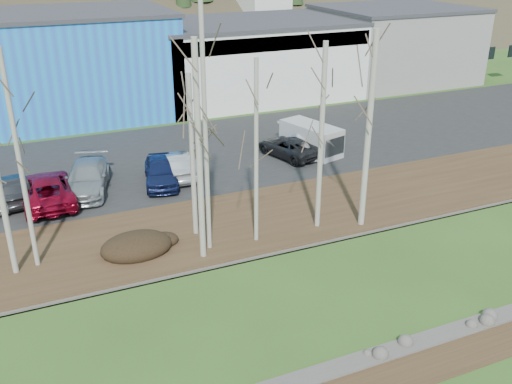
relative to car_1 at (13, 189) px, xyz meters
name	(u,v)px	position (x,y,z in m)	size (l,w,h in m)	color
near_bank_rocks	(338,369)	(9.45, -18.75, -0.84)	(80.00, 0.80, 0.50)	#47423D
river	(285,304)	(9.45, -14.65, -0.84)	(80.00, 8.00, 0.90)	#131E30
far_bank_rocks	(246,257)	(9.45, -10.55, -0.84)	(80.00, 0.80, 0.46)	#47423D
far_bank	(221,226)	(9.45, -7.35, -0.76)	(80.00, 7.00, 0.15)	#382616
parking_lot	(166,159)	(9.45, 3.15, -0.77)	(80.00, 14.00, 0.14)	black
building_blue	(43,66)	(3.45, 17.15, 3.32)	(20.40, 12.24, 8.30)	blue
building_white	(250,58)	(21.45, 17.14, 2.58)	(18.36, 12.24, 6.80)	silver
building_grey	(394,44)	(37.45, 17.15, 2.82)	(14.28, 12.24, 7.30)	gray
dirt_mound	(136,245)	(4.92, -8.33, -0.36)	(3.32, 2.35, 0.65)	black
birch_1	(20,164)	(0.62, -7.69, 4.08)	(0.21, 0.21, 9.53)	beige
birch_2	(205,128)	(8.14, -9.30, 5.16)	(0.20, 0.20, 11.69)	beige
birch_3	(199,155)	(7.63, -9.90, 4.20)	(0.27, 0.27, 9.77)	beige
birch_4	(192,158)	(8.01, -7.65, 3.26)	(0.24, 0.24, 7.88)	beige
birch_5	(256,155)	(10.45, -9.47, 3.66)	(0.20, 0.20, 8.69)	beige
birch_6	(368,133)	(16.00, -10.07, 4.13)	(0.30, 0.30, 9.64)	beige
birch_7	(321,139)	(13.87, -9.34, 3.88)	(0.25, 0.25, 9.13)	beige
car_1	(13,189)	(0.00, 0.00, 0.00)	(1.47, 4.22, 1.39)	black
car_2	(47,189)	(1.69, -1.01, 0.10)	(2.63, 5.70, 1.58)	maroon
car_3	(87,178)	(3.96, -0.21, 0.10)	(2.24, 5.50, 1.60)	#95999C
car_4	(161,171)	(8.10, -0.88, 0.10)	(1.88, 4.66, 1.59)	#151E4B
car_5	(179,165)	(9.40, -0.17, 0.05)	(1.58, 4.53, 1.49)	#A8A8AA
car_6	(289,147)	(17.06, 0.26, -0.04)	(2.17, 4.72, 1.31)	black
car_7	(304,140)	(18.49, 0.82, 0.07)	(2.15, 5.30, 1.54)	white
van_white	(313,139)	(18.88, 0.24, 0.27)	(2.94, 4.76, 1.94)	silver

